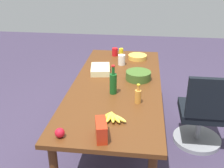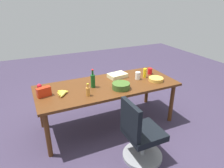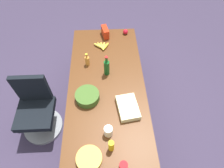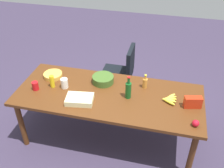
{
  "view_description": "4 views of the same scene",
  "coord_description": "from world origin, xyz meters",
  "px_view_note": "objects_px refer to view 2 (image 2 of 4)",
  "views": [
    {
      "loc": [
        2.7,
        0.28,
        2.0
      ],
      "look_at": [
        0.09,
        -0.04,
        0.79
      ],
      "focal_mm": 43.85,
      "sensor_mm": 36.0,
      "label": 1
    },
    {
      "loc": [
        1.21,
        2.8,
        2.12
      ],
      "look_at": [
        -0.04,
        0.09,
        0.8
      ],
      "focal_mm": 32.39,
      "sensor_mm": 36.0,
      "label": 2
    },
    {
      "loc": [
        -1.36,
        0.0,
        2.67
      ],
      "look_at": [
        0.01,
        -0.06,
        0.84
      ],
      "focal_mm": 30.58,
      "sensor_mm": 36.0,
      "label": 3
    },
    {
      "loc": [
        0.65,
        -2.47,
        2.73
      ],
      "look_at": [
        0.02,
        0.09,
        0.86
      ],
      "focal_mm": 41.5,
      "sensor_mm": 36.0,
      "label": 4
    }
  ],
  "objects_px": {
    "office_chair": "(140,138)",
    "chip_bowl": "(156,79)",
    "red_solo_cup": "(150,71)",
    "salad_bowl": "(121,86)",
    "chip_bag_red": "(44,92)",
    "apple_red": "(39,86)",
    "conference_table": "(108,89)",
    "mayo_jar": "(138,76)",
    "mustard_bottle": "(145,73)",
    "dressing_bottle": "(88,91)",
    "sheet_cake": "(117,75)",
    "banana_bunch": "(63,93)",
    "wine_bottle": "(93,80)"
  },
  "relations": [
    {
      "from": "mustard_bottle",
      "to": "red_solo_cup",
      "type": "bearing_deg",
      "value": -150.93
    },
    {
      "from": "conference_table",
      "to": "red_solo_cup",
      "type": "distance_m",
      "value": 0.94
    },
    {
      "from": "sheet_cake",
      "to": "dressing_bottle",
      "type": "xyz_separation_m",
      "value": [
        0.71,
        0.47,
        0.04
      ]
    },
    {
      "from": "red_solo_cup",
      "to": "mustard_bottle",
      "type": "xyz_separation_m",
      "value": [
        0.19,
        0.1,
        0.03
      ]
    },
    {
      "from": "apple_red",
      "to": "chip_bag_red",
      "type": "xyz_separation_m",
      "value": [
        -0.03,
        0.31,
        0.03
      ]
    },
    {
      "from": "conference_table",
      "to": "sheet_cake",
      "type": "height_order",
      "value": "sheet_cake"
    },
    {
      "from": "wine_bottle",
      "to": "chip_bag_red",
      "type": "bearing_deg",
      "value": 0.04
    },
    {
      "from": "dressing_bottle",
      "to": "red_solo_cup",
      "type": "bearing_deg",
      "value": -164.58
    },
    {
      "from": "office_chair",
      "to": "apple_red",
      "type": "height_order",
      "value": "office_chair"
    },
    {
      "from": "red_solo_cup",
      "to": "apple_red",
      "type": "distance_m",
      "value": 1.97
    },
    {
      "from": "chip_bowl",
      "to": "apple_red",
      "type": "bearing_deg",
      "value": -15.47
    },
    {
      "from": "office_chair",
      "to": "red_solo_cup",
      "type": "bearing_deg",
      "value": -128.43
    },
    {
      "from": "conference_table",
      "to": "banana_bunch",
      "type": "xyz_separation_m",
      "value": [
        0.75,
        0.04,
        0.1
      ]
    },
    {
      "from": "mayo_jar",
      "to": "mustard_bottle",
      "type": "distance_m",
      "value": 0.16
    },
    {
      "from": "sheet_cake",
      "to": "apple_red",
      "type": "distance_m",
      "value": 1.34
    },
    {
      "from": "office_chair",
      "to": "banana_bunch",
      "type": "distance_m",
      "value": 1.3
    },
    {
      "from": "sheet_cake",
      "to": "office_chair",
      "type": "bearing_deg",
      "value": 78.86
    },
    {
      "from": "chip_bag_red",
      "to": "mayo_jar",
      "type": "bearing_deg",
      "value": 179.75
    },
    {
      "from": "wine_bottle",
      "to": "chip_bag_red",
      "type": "xyz_separation_m",
      "value": [
        0.76,
        0.0,
        -0.05
      ]
    },
    {
      "from": "conference_table",
      "to": "banana_bunch",
      "type": "distance_m",
      "value": 0.75
    },
    {
      "from": "salad_bowl",
      "to": "mustard_bottle",
      "type": "xyz_separation_m",
      "value": [
        -0.6,
        -0.25,
        0.04
      ]
    },
    {
      "from": "red_solo_cup",
      "to": "salad_bowl",
      "type": "bearing_deg",
      "value": 24.14
    },
    {
      "from": "office_chair",
      "to": "chip_bowl",
      "type": "relative_size",
      "value": 3.66
    },
    {
      "from": "conference_table",
      "to": "sheet_cake",
      "type": "distance_m",
      "value": 0.39
    },
    {
      "from": "salad_bowl",
      "to": "chip_bag_red",
      "type": "xyz_separation_m",
      "value": [
        1.14,
        -0.24,
        0.02
      ]
    },
    {
      "from": "office_chair",
      "to": "mustard_bottle",
      "type": "bearing_deg",
      "value": -124.51
    },
    {
      "from": "red_solo_cup",
      "to": "sheet_cake",
      "type": "bearing_deg",
      "value": -9.35
    },
    {
      "from": "sheet_cake",
      "to": "chip_bowl",
      "type": "bearing_deg",
      "value": 141.66
    },
    {
      "from": "mayo_jar",
      "to": "sheet_cake",
      "type": "bearing_deg",
      "value": -38.57
    },
    {
      "from": "banana_bunch",
      "to": "chip_bag_red",
      "type": "xyz_separation_m",
      "value": [
        0.26,
        -0.05,
        0.05
      ]
    },
    {
      "from": "apple_red",
      "to": "chip_bag_red",
      "type": "distance_m",
      "value": 0.32
    },
    {
      "from": "red_solo_cup",
      "to": "apple_red",
      "type": "relative_size",
      "value": 1.45
    },
    {
      "from": "mayo_jar",
      "to": "banana_bunch",
      "type": "height_order",
      "value": "mayo_jar"
    },
    {
      "from": "salad_bowl",
      "to": "chip_bowl",
      "type": "bearing_deg",
      "value": -177.13
    },
    {
      "from": "banana_bunch",
      "to": "dressing_bottle",
      "type": "bearing_deg",
      "value": 148.59
    },
    {
      "from": "office_chair",
      "to": "chip_bowl",
      "type": "distance_m",
      "value": 1.17
    },
    {
      "from": "dressing_bottle",
      "to": "apple_red",
      "type": "relative_size",
      "value": 2.53
    },
    {
      "from": "red_solo_cup",
      "to": "chip_bag_red",
      "type": "bearing_deg",
      "value": 3.45
    },
    {
      "from": "wine_bottle",
      "to": "salad_bowl",
      "type": "relative_size",
      "value": 1.08
    },
    {
      "from": "banana_bunch",
      "to": "chip_bag_red",
      "type": "relative_size",
      "value": 1.21
    },
    {
      "from": "chip_bowl",
      "to": "mayo_jar",
      "type": "distance_m",
      "value": 0.32
    },
    {
      "from": "office_chair",
      "to": "banana_bunch",
      "type": "height_order",
      "value": "office_chair"
    },
    {
      "from": "wine_bottle",
      "to": "banana_bunch",
      "type": "xyz_separation_m",
      "value": [
        0.5,
        0.05,
        -0.09
      ]
    },
    {
      "from": "office_chair",
      "to": "dressing_bottle",
      "type": "height_order",
      "value": "dressing_bottle"
    },
    {
      "from": "sheet_cake",
      "to": "salad_bowl",
      "type": "height_order",
      "value": "salad_bowl"
    },
    {
      "from": "sheet_cake",
      "to": "dressing_bottle",
      "type": "distance_m",
      "value": 0.86
    },
    {
      "from": "mayo_jar",
      "to": "salad_bowl",
      "type": "xyz_separation_m",
      "value": [
        0.45,
        0.23,
        -0.02
      ]
    },
    {
      "from": "dressing_bottle",
      "to": "mayo_jar",
      "type": "relative_size",
      "value": 1.47
    },
    {
      "from": "conference_table",
      "to": "mayo_jar",
      "type": "xyz_separation_m",
      "value": [
        -0.58,
        -0.0,
        0.14
      ]
    },
    {
      "from": "conference_table",
      "to": "salad_bowl",
      "type": "height_order",
      "value": "salad_bowl"
    }
  ]
}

